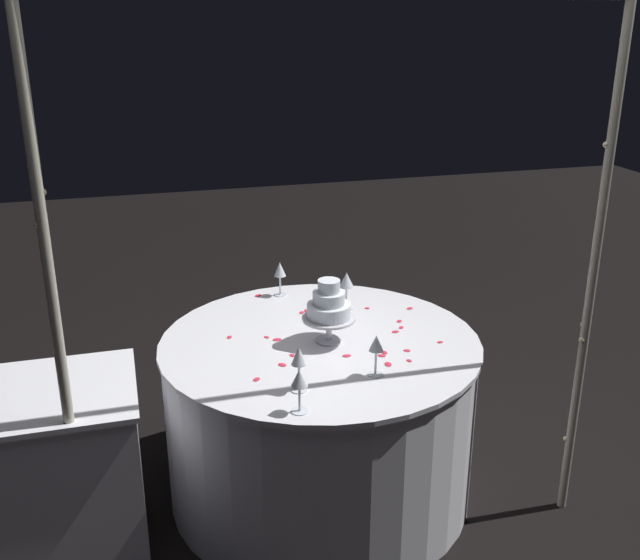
# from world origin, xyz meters

# --- Properties ---
(ground_plane) EXTENTS (12.00, 12.00, 0.00)m
(ground_plane) POSITION_xyz_m (0.00, 0.00, 0.00)
(ground_plane) COLOR black
(decorative_arch) EXTENTS (1.99, 0.05, 2.08)m
(decorative_arch) POSITION_xyz_m (0.00, 0.40, 1.36)
(decorative_arch) COLOR #B7B29E
(decorative_arch) RESTS_ON ground
(main_table) EXTENTS (1.33, 1.33, 0.73)m
(main_table) POSITION_xyz_m (0.00, 0.00, 0.37)
(main_table) COLOR white
(main_table) RESTS_ON ground
(side_table) EXTENTS (0.56, 0.56, 0.74)m
(side_table) POSITION_xyz_m (1.03, 0.17, 0.37)
(side_table) COLOR white
(side_table) RESTS_ON ground
(tiered_cake) EXTENTS (0.22, 0.22, 0.27)m
(tiered_cake) POSITION_xyz_m (-0.03, 0.02, 0.88)
(tiered_cake) COLOR silver
(tiered_cake) RESTS_ON main_table
(wine_glass_0) EXTENTS (0.06, 0.06, 0.17)m
(wine_glass_0) POSITION_xyz_m (0.04, -0.55, 0.85)
(wine_glass_0) COLOR silver
(wine_glass_0) RESTS_ON main_table
(wine_glass_1) EXTENTS (0.06, 0.06, 0.17)m
(wine_glass_1) POSITION_xyz_m (0.19, 0.39, 0.86)
(wine_glass_1) COLOR silver
(wine_glass_1) RESTS_ON main_table
(wine_glass_2) EXTENTS (0.06, 0.06, 0.16)m
(wine_glass_2) POSITION_xyz_m (0.22, 0.53, 0.85)
(wine_glass_2) COLOR silver
(wine_glass_2) RESTS_ON main_table
(wine_glass_3) EXTENTS (0.06, 0.06, 0.16)m
(wine_glass_3) POSITION_xyz_m (-0.12, 0.35, 0.85)
(wine_glass_3) COLOR silver
(wine_glass_3) RESTS_ON main_table
(wine_glass_4) EXTENTS (0.07, 0.07, 0.18)m
(wine_glass_4) POSITION_xyz_m (-0.21, -0.29, 0.87)
(wine_glass_4) COLOR silver
(wine_glass_4) RESTS_ON main_table
(rose_petal_0) EXTENTS (0.03, 0.02, 0.00)m
(rose_petal_0) POSITION_xyz_m (-0.47, 0.16, 0.73)
(rose_petal_0) COLOR #E02D47
(rose_petal_0) RESTS_ON main_table
(rose_petal_1) EXTENTS (0.03, 0.02, 0.00)m
(rose_petal_1) POSITION_xyz_m (-0.33, 0.01, 0.73)
(rose_petal_1) COLOR #E02D47
(rose_petal_1) RESTS_ON main_table
(rose_petal_2) EXTENTS (0.03, 0.03, 0.00)m
(rose_petal_2) POSITION_xyz_m (0.36, -0.13, 0.73)
(rose_petal_2) COLOR #E02D47
(rose_petal_2) RESTS_ON main_table
(rose_petal_3) EXTENTS (0.04, 0.04, 0.00)m
(rose_petal_3) POSITION_xyz_m (0.20, 0.18, 0.73)
(rose_petal_3) COLOR #E02D47
(rose_petal_3) RESTS_ON main_table
(rose_petal_4) EXTENTS (0.04, 0.03, 0.00)m
(rose_petal_4) POSITION_xyz_m (-0.06, 0.17, 0.73)
(rose_petal_4) COLOR #E02D47
(rose_petal_4) RESTS_ON main_table
(rose_petal_5) EXTENTS (0.03, 0.04, 0.00)m
(rose_petal_5) POSITION_xyz_m (-0.19, 0.29, 0.73)
(rose_petal_5) COLOR #E02D47
(rose_petal_5) RESTS_ON main_table
(rose_petal_6) EXTENTS (0.04, 0.03, 0.00)m
(rose_petal_6) POSITION_xyz_m (-0.31, 0.19, 0.73)
(rose_petal_6) COLOR #E02D47
(rose_petal_6) RESTS_ON main_table
(rose_petal_7) EXTENTS (0.03, 0.04, 0.00)m
(rose_petal_7) POSITION_xyz_m (-0.00, -0.30, 0.73)
(rose_petal_7) COLOR #E02D47
(rose_petal_7) RESTS_ON main_table
(rose_petal_8) EXTENTS (0.02, 0.03, 0.00)m
(rose_petal_8) POSITION_xyz_m (-0.22, 0.19, 0.73)
(rose_petal_8) COLOR #E02D47
(rose_petal_8) RESTS_ON main_table
(rose_petal_9) EXTENTS (0.04, 0.03, 0.00)m
(rose_petal_9) POSITION_xyz_m (-0.15, -0.13, 0.73)
(rose_petal_9) COLOR #E02D47
(rose_petal_9) RESTS_ON main_table
(rose_petal_10) EXTENTS (0.04, 0.03, 0.00)m
(rose_petal_10) POSITION_xyz_m (-0.49, -0.22, 0.73)
(rose_petal_10) COLOR #E02D47
(rose_petal_10) RESTS_ON main_table
(rose_petal_11) EXTENTS (0.03, 0.03, 0.00)m
(rose_petal_11) POSITION_xyz_m (-0.30, -0.27, 0.73)
(rose_petal_11) COLOR #E02D47
(rose_petal_11) RESTS_ON main_table
(rose_petal_12) EXTENTS (0.02, 0.03, 0.00)m
(rose_petal_12) POSITION_xyz_m (-0.28, 0.28, 0.73)
(rose_petal_12) COLOR #E02D47
(rose_petal_12) RESTS_ON main_table
(rose_petal_13) EXTENTS (0.03, 0.03, 0.00)m
(rose_petal_13) POSITION_xyz_m (0.14, 0.11, 0.73)
(rose_petal_13) COLOR #E02D47
(rose_petal_13) RESTS_ON main_table
(rose_petal_14) EXTENTS (0.03, 0.03, 0.00)m
(rose_petal_14) POSITION_xyz_m (0.21, -0.09, 0.73)
(rose_petal_14) COLOR #E02D47
(rose_petal_14) RESTS_ON main_table
(rose_petal_15) EXTENTS (0.05, 0.05, 0.00)m
(rose_petal_15) POSITION_xyz_m (0.15, -0.57, 0.73)
(rose_petal_15) COLOR #E02D47
(rose_petal_15) RESTS_ON main_table
(rose_petal_16) EXTENTS (0.04, 0.04, 0.00)m
(rose_petal_16) POSITION_xyz_m (0.32, 0.27, 0.73)
(rose_petal_16) COLOR #E02D47
(rose_petal_16) RESTS_ON main_table
(rose_petal_17) EXTENTS (0.03, 0.03, 0.00)m
(rose_petal_17) POSITION_xyz_m (-0.37, -0.03, 0.73)
(rose_petal_17) COLOR #E02D47
(rose_petal_17) RESTS_ON main_table
(rose_petal_18) EXTENTS (0.04, 0.04, 0.00)m
(rose_petal_18) POSITION_xyz_m (-0.19, 0.21, 0.73)
(rose_petal_18) COLOR #E02D47
(rose_petal_18) RESTS_ON main_table
(rose_petal_19) EXTENTS (0.03, 0.04, 0.00)m
(rose_petal_19) POSITION_xyz_m (-0.39, -0.09, 0.73)
(rose_petal_19) COLOR #E02D47
(rose_petal_19) RESTS_ON main_table
(rose_petal_20) EXTENTS (0.04, 0.03, 0.00)m
(rose_petal_20) POSITION_xyz_m (0.17, -0.05, 0.73)
(rose_petal_20) COLOR #E02D47
(rose_petal_20) RESTS_ON main_table
(rose_petal_21) EXTENTS (0.03, 0.04, 0.00)m
(rose_petal_21) POSITION_xyz_m (-0.03, -0.32, 0.73)
(rose_petal_21) COLOR #E02D47
(rose_petal_21) RESTS_ON main_table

